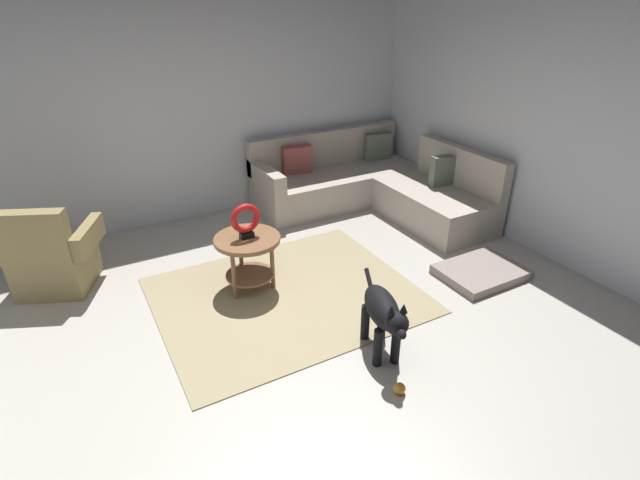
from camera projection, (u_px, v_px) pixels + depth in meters
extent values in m
cube|color=#B7B2A8|center=(307.00, 348.00, 3.86)|extent=(6.00, 6.00, 0.10)
cube|color=silver|center=(187.00, 105.00, 5.51)|extent=(6.00, 0.12, 2.70)
cube|color=silver|center=(583.00, 131.00, 4.49)|extent=(0.12, 6.00, 2.70)
cube|color=tan|center=(287.00, 295.00, 4.45)|extent=(2.30, 1.90, 0.01)
cube|color=#B2A899|center=(338.00, 187.00, 6.36)|extent=(2.20, 0.85, 0.42)
cube|color=#B2A899|center=(325.00, 148.00, 6.43)|extent=(2.20, 0.14, 0.46)
cube|color=#B2A899|center=(434.00, 206.00, 5.78)|extent=(0.85, 1.40, 0.42)
cube|color=#B2A899|center=(461.00, 167.00, 5.73)|extent=(0.14, 1.40, 0.46)
cube|color=#B2A899|center=(266.00, 177.00, 5.77)|extent=(0.16, 0.85, 0.22)
cube|color=slate|center=(377.00, 147.00, 6.67)|extent=(0.39, 0.18, 0.38)
cube|color=#994C47|center=(297.00, 161.00, 6.13)|extent=(0.39, 0.18, 0.39)
cube|color=slate|center=(445.00, 171.00, 5.77)|extent=(0.39, 0.18, 0.38)
cube|color=olive|center=(57.00, 267.00, 4.52)|extent=(0.79, 0.79, 0.40)
cube|color=olive|center=(33.00, 238.00, 4.09)|extent=(0.61, 0.37, 0.48)
cube|color=olive|center=(9.00, 239.00, 4.35)|extent=(0.34, 0.59, 0.22)
cube|color=olive|center=(88.00, 236.00, 4.40)|extent=(0.34, 0.59, 0.22)
cylinder|color=brown|center=(247.00, 239.00, 4.33)|extent=(0.60, 0.60, 0.04)
cylinder|color=brown|center=(250.00, 274.00, 4.50)|extent=(0.45, 0.45, 0.02)
cylinder|color=brown|center=(241.00, 255.00, 4.62)|extent=(0.04, 0.04, 0.50)
cylinder|color=brown|center=(234.00, 276.00, 4.28)|extent=(0.04, 0.04, 0.50)
cylinder|color=brown|center=(272.00, 265.00, 4.45)|extent=(0.04, 0.04, 0.50)
cube|color=black|center=(247.00, 235.00, 4.30)|extent=(0.12, 0.08, 0.05)
torus|color=red|center=(245.00, 218.00, 4.23)|extent=(0.28, 0.06, 0.28)
cube|color=gray|center=(481.00, 272.00, 4.74)|extent=(0.80, 0.60, 0.09)
cylinder|color=black|center=(396.00, 345.00, 3.58)|extent=(0.07, 0.07, 0.32)
cylinder|color=black|center=(378.00, 348.00, 3.55)|extent=(0.07, 0.07, 0.32)
cylinder|color=black|center=(382.00, 320.00, 3.85)|extent=(0.07, 0.07, 0.32)
cylinder|color=black|center=(365.00, 322.00, 3.83)|extent=(0.07, 0.07, 0.32)
ellipsoid|color=black|center=(382.00, 307.00, 3.59)|extent=(0.36, 0.56, 0.24)
sphere|color=black|center=(397.00, 323.00, 3.30)|extent=(0.17, 0.17, 0.17)
ellipsoid|color=black|center=(401.00, 333.00, 3.24)|extent=(0.10, 0.13, 0.07)
cone|color=black|center=(404.00, 308.00, 3.26)|extent=(0.06, 0.06, 0.07)
cone|color=black|center=(391.00, 310.00, 3.25)|extent=(0.06, 0.06, 0.07)
cylinder|color=black|center=(369.00, 281.00, 3.84)|extent=(0.09, 0.20, 0.16)
sphere|color=orange|center=(400.00, 388.00, 3.35)|extent=(0.08, 0.08, 0.08)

